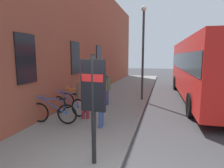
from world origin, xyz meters
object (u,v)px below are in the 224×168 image
(pedestrian_crossing_street, at_px, (101,97))
(street_lamp, at_px, (143,45))
(bicycle_end_of_row, at_px, (78,100))
(pedestrian_by_facade, at_px, (85,93))
(transit_info_sign, at_px, (93,93))
(city_bus, at_px, (205,66))
(pedestrian_near_bus, at_px, (107,86))
(bicycle_nearest_sign, at_px, (69,105))
(bicycle_far_end, at_px, (53,113))

(pedestrian_crossing_street, relative_size, street_lamp, 0.35)
(bicycle_end_of_row, height_order, pedestrian_by_facade, pedestrian_by_facade)
(transit_info_sign, distance_m, city_bus, 8.61)
(transit_info_sign, xyz_separation_m, pedestrian_by_facade, (2.75, 1.41, -0.59))
(pedestrian_near_bus, height_order, street_lamp, street_lamp)
(transit_info_sign, height_order, pedestrian_near_bus, transit_info_sign)
(transit_info_sign, height_order, city_bus, city_bus)
(street_lamp, bearing_deg, city_bus, -69.35)
(pedestrian_near_bus, bearing_deg, bicycle_nearest_sign, 151.34)
(transit_info_sign, height_order, pedestrian_by_facade, transit_info_sign)
(bicycle_nearest_sign, height_order, pedestrian_crossing_street, pedestrian_crossing_street)
(pedestrian_by_facade, relative_size, pedestrian_near_bus, 1.08)
(city_bus, bearing_deg, pedestrian_by_facade, 135.35)
(pedestrian_crossing_street, distance_m, street_lamp, 4.94)
(bicycle_end_of_row, xyz_separation_m, transit_info_sign, (-3.97, -2.30, 1.21))
(bicycle_far_end, bearing_deg, bicycle_nearest_sign, -2.41)
(bicycle_nearest_sign, bearing_deg, pedestrian_crossing_street, -118.61)
(city_bus, height_order, pedestrian_crossing_street, city_bus)
(transit_info_sign, distance_m, pedestrian_by_facade, 3.15)
(street_lamp, bearing_deg, pedestrian_crossing_street, 169.37)
(transit_info_sign, bearing_deg, pedestrian_crossing_street, 14.69)
(bicycle_end_of_row, height_order, pedestrian_near_bus, pedestrian_near_bus)
(bicycle_far_end, height_order, pedestrian_crossing_street, pedestrian_crossing_street)
(transit_info_sign, relative_size, pedestrian_near_bus, 1.58)
(pedestrian_near_bus, xyz_separation_m, street_lamp, (1.64, -1.49, 2.01))
(city_bus, relative_size, pedestrian_crossing_street, 6.18)
(bicycle_nearest_sign, distance_m, transit_info_sign, 3.95)
(pedestrian_by_facade, height_order, pedestrian_near_bus, pedestrian_by_facade)
(bicycle_end_of_row, distance_m, pedestrian_crossing_street, 2.65)
(bicycle_far_end, distance_m, transit_info_sign, 3.26)
(transit_info_sign, distance_m, pedestrian_near_bus, 5.12)
(street_lamp, bearing_deg, bicycle_far_end, 150.64)
(bicycle_end_of_row, bearing_deg, pedestrian_by_facade, -143.83)
(bicycle_end_of_row, height_order, pedestrian_crossing_street, pedestrian_crossing_street)
(pedestrian_by_facade, bearing_deg, pedestrian_crossing_street, -127.59)
(bicycle_end_of_row, relative_size, pedestrian_crossing_street, 1.02)
(city_bus, bearing_deg, pedestrian_crossing_street, 144.14)
(bicycle_far_end, bearing_deg, city_bus, -45.22)
(bicycle_nearest_sign, height_order, city_bus, city_bus)
(bicycle_nearest_sign, height_order, pedestrian_by_facade, pedestrian_by_facade)
(pedestrian_crossing_street, height_order, street_lamp, street_lamp)
(bicycle_far_end, height_order, pedestrian_by_facade, pedestrian_by_facade)
(transit_info_sign, distance_m, street_lamp, 6.72)
(bicycle_nearest_sign, xyz_separation_m, bicycle_end_of_row, (0.95, 0.05, 0.00))
(bicycle_far_end, relative_size, pedestrian_by_facade, 1.07)
(pedestrian_near_bus, relative_size, street_lamp, 0.31)
(bicycle_far_end, xyz_separation_m, pedestrian_crossing_street, (0.11, -1.74, 0.66))
(bicycle_end_of_row, relative_size, transit_info_sign, 0.73)
(transit_info_sign, height_order, street_lamp, street_lamp)
(bicycle_end_of_row, bearing_deg, transit_info_sign, -149.92)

